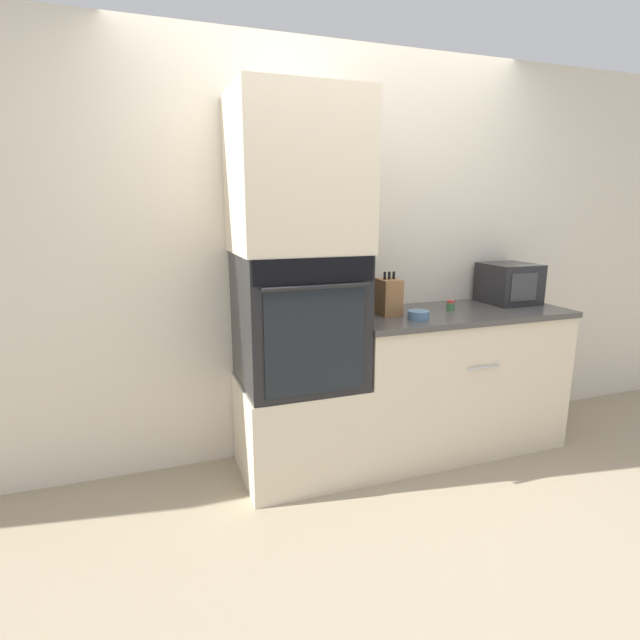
{
  "coord_description": "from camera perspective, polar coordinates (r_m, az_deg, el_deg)",
  "views": [
    {
      "loc": [
        -1.15,
        -2.31,
        1.56
      ],
      "look_at": [
        -0.24,
        0.21,
        0.95
      ],
      "focal_mm": 28.0,
      "sensor_mm": 36.0,
      "label": 1
    }
  ],
  "objects": [
    {
      "name": "wall_back",
      "position": [
        3.18,
        1.55,
        7.26
      ],
      "size": [
        8.0,
        0.05,
        2.5
      ],
      "color": "beige",
      "rests_on": "ground_plane"
    },
    {
      "name": "oven_cabinet_base",
      "position": [
        3.02,
        -2.39,
        -12.15
      ],
      "size": [
        0.68,
        0.6,
        0.57
      ],
      "color": "beige",
      "rests_on": "ground_plane"
    },
    {
      "name": "condiment_jar_near",
      "position": [
        3.18,
        5.23,
        2.16
      ],
      "size": [
        0.06,
        0.06,
        0.11
      ],
      "color": "silver",
      "rests_on": "counter_unit"
    },
    {
      "name": "condiment_jar_far",
      "position": [
        3.25,
        14.7,
        1.6
      ],
      "size": [
        0.05,
        0.05,
        0.07
      ],
      "color": "#427047",
      "rests_on": "counter_unit"
    },
    {
      "name": "wall_oven",
      "position": [
        2.8,
        -2.5,
        0.09
      ],
      "size": [
        0.66,
        0.64,
        0.75
      ],
      "color": "black",
      "rests_on": "oven_cabinet_base"
    },
    {
      "name": "microwave",
      "position": [
        3.62,
        20.77,
        3.94
      ],
      "size": [
        0.33,
        0.33,
        0.27
      ],
      "color": "#232326",
      "rests_on": "counter_unit"
    },
    {
      "name": "knife_block",
      "position": [
        3.04,
        7.85,
        2.64
      ],
      "size": [
        0.12,
        0.15,
        0.26
      ],
      "color": "olive",
      "rests_on": "counter_unit"
    },
    {
      "name": "bowl",
      "position": [
        2.96,
        11.17,
        0.57
      ],
      "size": [
        0.12,
        0.12,
        0.05
      ],
      "color": "#517599",
      "rests_on": "counter_unit"
    },
    {
      "name": "condiment_jar_mid",
      "position": [
        3.23,
        7.64,
        2.1
      ],
      "size": [
        0.04,
        0.04,
        0.09
      ],
      "color": "brown",
      "rests_on": "counter_unit"
    },
    {
      "name": "counter_unit",
      "position": [
        3.39,
        14.8,
        -6.53
      ],
      "size": [
        1.43,
        0.63,
        0.92
      ],
      "color": "beige",
      "rests_on": "ground_plane"
    },
    {
      "name": "oven_cabinet_upper",
      "position": [
        2.74,
        -2.69,
        16.27
      ],
      "size": [
        0.68,
        0.6,
        0.82
      ],
      "color": "beige",
      "rests_on": "wall_oven"
    },
    {
      "name": "ground_plane",
      "position": [
        3.02,
        5.97,
        -18.33
      ],
      "size": [
        12.0,
        12.0,
        0.0
      ],
      "primitive_type": "plane",
      "color": "gray"
    }
  ]
}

